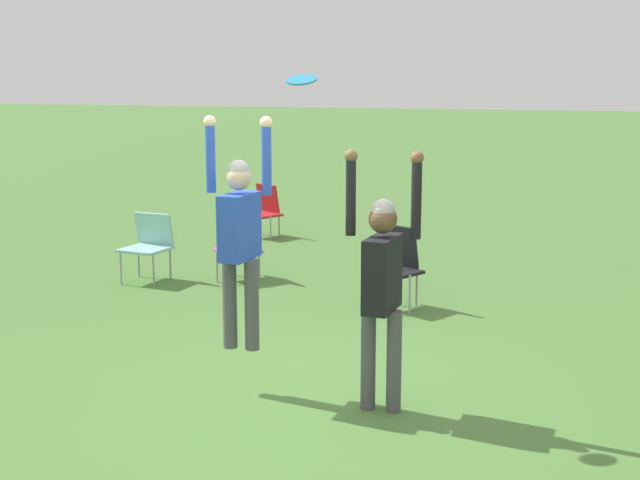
# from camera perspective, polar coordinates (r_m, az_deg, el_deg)

# --- Properties ---
(ground_plane) EXTENTS (120.00, 120.00, 0.00)m
(ground_plane) POSITION_cam_1_polar(r_m,az_deg,el_deg) (7.59, -1.37, -10.00)
(ground_plane) COLOR #4C7A38
(person_jumping) EXTENTS (0.60, 0.45, 1.96)m
(person_jumping) POSITION_cam_1_polar(r_m,az_deg,el_deg) (7.38, -5.18, 0.69)
(person_jumping) COLOR #4C4C51
(person_jumping) RESTS_ON ground_plane
(person_defending) EXTENTS (0.62, 0.48, 2.09)m
(person_defending) POSITION_cam_1_polar(r_m,az_deg,el_deg) (7.00, 4.00, -2.30)
(person_defending) COLOR #4C4C51
(person_defending) RESTS_ON ground_plane
(frisbee) EXTENTS (0.24, 0.24, 0.09)m
(frisbee) POSITION_cam_1_polar(r_m,az_deg,el_deg) (6.96, -1.18, 10.22)
(frisbee) COLOR #2D9EDB
(camping_chair_0) EXTENTS (0.62, 0.66, 0.87)m
(camping_chair_0) POSITION_cam_1_polar(r_m,az_deg,el_deg) (11.79, -10.89, -0.09)
(camping_chair_0) COLOR gray
(camping_chair_0) RESTS_ON ground_plane
(camping_chair_1) EXTENTS (0.70, 0.79, 0.90)m
(camping_chair_1) POSITION_cam_1_polar(r_m,az_deg,el_deg) (11.73, -5.07, -0.04)
(camping_chair_1) COLOR gray
(camping_chair_1) RESTS_ON ground_plane
(camping_chair_2) EXTENTS (0.63, 0.70, 0.94)m
(camping_chair_2) POSITION_cam_1_polar(r_m,az_deg,el_deg) (10.27, 5.05, -1.32)
(camping_chair_2) COLOR gray
(camping_chair_2) RESTS_ON ground_plane
(camping_chair_3) EXTENTS (0.64, 0.70, 0.86)m
(camping_chair_3) POSITION_cam_1_polar(r_m,az_deg,el_deg) (14.76, -3.51, 2.09)
(camping_chair_3) COLOR gray
(camping_chair_3) RESTS_ON ground_plane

